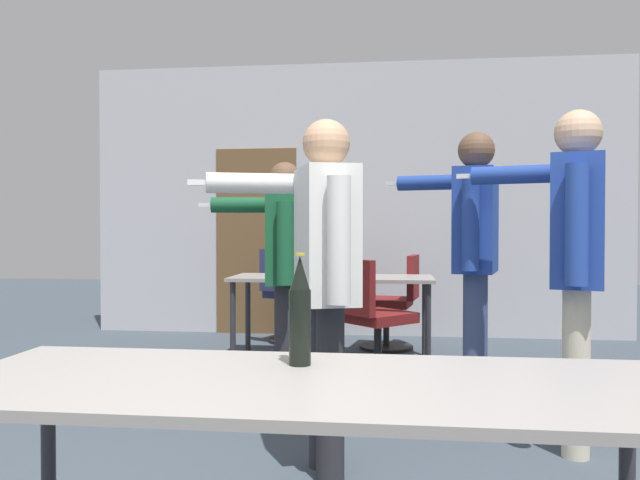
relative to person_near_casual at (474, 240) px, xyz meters
The scene contains 11 objects.
back_wall 2.80m from the person_near_casual, 110.50° to the left, with size 5.85×0.12×2.97m.
conference_table_near 2.65m from the person_near_casual, 106.99° to the right, with size 2.06×0.76×0.74m.
conference_table_far 1.69m from the person_near_casual, 130.80° to the left, with size 1.77×0.67×0.74m.
person_near_casual is the anchor object (origin of this frame).
person_right_polo 1.57m from the person_near_casual, 123.31° to the right, with size 0.88×0.61×1.68m.
person_far_watching 0.94m from the person_near_casual, 64.38° to the right, with size 0.76×0.80×1.78m.
person_center_tall 1.30m from the person_near_casual, behind, with size 0.85×0.69×1.63m.
office_chair_far_left 2.64m from the person_near_casual, 128.15° to the left, with size 0.63×0.66×0.96m.
office_chair_near_pushed 2.01m from the person_near_casual, 106.01° to the left, with size 0.59×0.53×0.91m.
office_chair_mid_tucked 1.13m from the person_near_casual, 140.24° to the left, with size 0.68×0.68×0.93m.
beer_bottle 2.47m from the person_near_casual, 109.40° to the right, with size 0.07×0.07×0.35m.
Camera 1 is at (0.42, -1.50, 1.17)m, focal length 35.00 mm.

